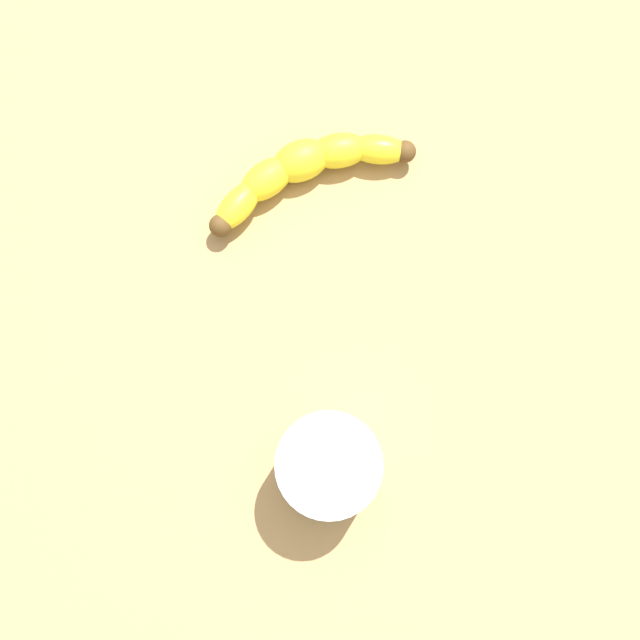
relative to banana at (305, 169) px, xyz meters
The scene contains 3 objects.
wooden_tabletop 10.07cm from the banana, 37.74° to the left, with size 120.00×120.00×3.00cm, color #A78351.
banana is the anchor object (origin of this frame).
smoothie_glass 28.61cm from the banana, 37.60° to the left, with size 8.50×8.50×8.64cm.
Camera 1 is at (17.86, 12.58, 68.18)cm, focal length 40.14 mm.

